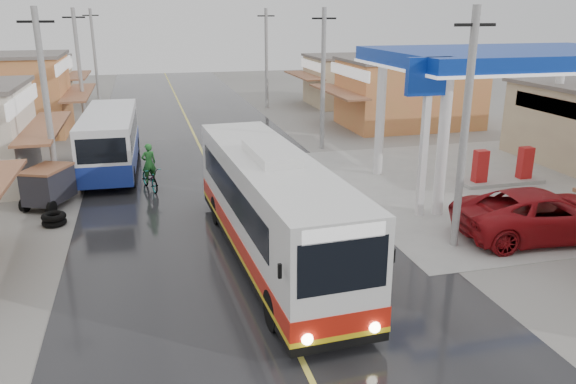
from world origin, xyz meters
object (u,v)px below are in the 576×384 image
(jeepney, at_px, (543,214))
(cyclist, at_px, (150,175))
(second_bus, at_px, (110,140))
(coach_bus, at_px, (271,207))
(tyre_stack, at_px, (54,219))
(tricycle_near, at_px, (48,185))

(jeepney, distance_m, cyclist, 16.42)
(jeepney, bearing_deg, second_bus, 54.01)
(coach_bus, xyz_separation_m, second_bus, (-5.44, 12.44, -0.20))
(second_bus, bearing_deg, tyre_stack, -102.56)
(coach_bus, relative_size, jeepney, 1.92)
(second_bus, distance_m, tyre_stack, 7.74)
(second_bus, bearing_deg, tricycle_near, -112.34)
(cyclist, height_order, tyre_stack, cyclist)
(second_bus, relative_size, cyclist, 4.10)
(coach_bus, height_order, tyre_stack, coach_bus)
(jeepney, xyz_separation_m, tricycle_near, (-17.60, 7.94, 0.10))
(coach_bus, xyz_separation_m, tyre_stack, (-7.35, 5.06, -1.57))
(second_bus, bearing_deg, jeepney, -38.66)
(tricycle_near, relative_size, tyre_stack, 2.85)
(second_bus, bearing_deg, coach_bus, -64.44)
(coach_bus, distance_m, second_bus, 13.58)
(second_bus, xyz_separation_m, tricycle_near, (-2.33, -5.16, -0.63))
(cyclist, relative_size, tyre_stack, 2.40)
(second_bus, height_order, jeepney, second_bus)
(coach_bus, height_order, jeepney, coach_bus)
(tricycle_near, bearing_deg, tyre_stack, -55.08)
(tricycle_near, height_order, tyre_stack, tricycle_near)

